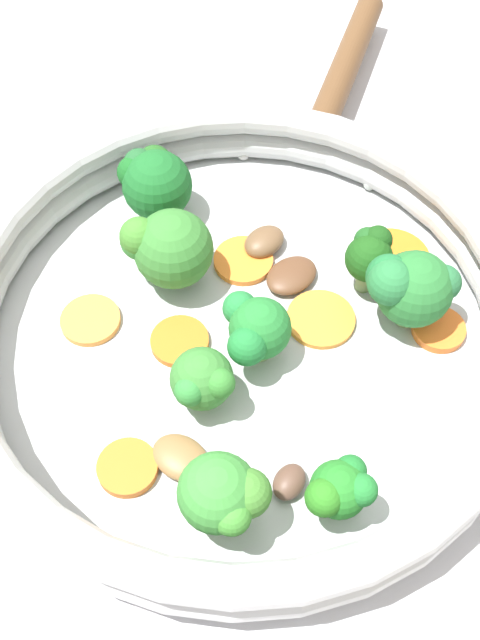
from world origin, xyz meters
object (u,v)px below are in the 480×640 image
Objects in this scene: carrot_slice_5 at (321,319)px; mushroom_piece_3 at (291,275)px; mushroom_piece_1 at (264,242)px; mushroom_piece_2 at (181,458)px; carrot_slice_3 at (392,258)px; broccoli_floret_5 at (409,287)px; broccoli_floret_1 at (162,250)px; broccoli_floret_6 at (340,489)px; mushroom_piece_0 at (289,482)px; carrot_slice_0 at (128,468)px; carrot_slice_4 at (91,320)px; carrot_slice_6 at (439,329)px; broccoli_floret_3 at (154,181)px; broccoli_floret_4 at (370,255)px; carrot_slice_2 at (243,261)px; carrot_slice_1 at (180,341)px; broccoli_floret_0 at (224,495)px; broccoli_floret_7 at (202,380)px; broccoli_floret_2 at (252,333)px.

mushroom_piece_3 is at bearing 164.54° from carrot_slice_5.
mushroom_piece_2 is at bearing -61.34° from mushroom_piece_1.
carrot_slice_3 is 0.88× the size of broccoli_floret_5.
carrot_slice_3 is at bearing 93.30° from mushroom_piece_2.
mushroom_piece_2 is at bearing -36.76° from broccoli_floret_1.
broccoli_floret_6 reaches higher than mushroom_piece_0.
carrot_slice_0 is 0.21m from carrot_slice_3.
carrot_slice_6 is (0.15, 0.14, 0.00)m from carrot_slice_4.
broccoli_floret_4 is (0.13, 0.05, 0.00)m from broccoli_floret_3.
broccoli_floret_4 is at bearing 21.55° from broccoli_floret_3.
mushroom_piece_0 is at bearing -34.81° from carrot_slice_2.
carrot_slice_1 and carrot_slice_6 have the same top height.
broccoli_floret_5 is at bearing 78.24° from carrot_slice_0.
carrot_slice_1 is 0.70× the size of broccoli_floret_3.
broccoli_floret_0 is 1.30× the size of broccoli_floret_7.
carrot_slice_5 is at bearing -140.21° from carrot_slice_6.
broccoli_floret_2 reaches higher than broccoli_floret_7.
broccoli_floret_3 is (-0.05, 0.03, -0.00)m from broccoli_floret_1.
carrot_slice_0 is 0.99× the size of mushroom_piece_2.
mushroom_piece_2 reaches higher than carrot_slice_1.
broccoli_floret_5 reaches higher than carrot_slice_2.
carrot_slice_6 is 0.11m from broccoli_floret_2.
broccoli_floret_4 is 0.15m from broccoli_floret_6.
broccoli_floret_1 is at bearing 150.48° from broccoli_floret_0.
carrot_slice_6 is at bearing 44.38° from carrot_slice_4.
carrot_slice_3 is (0.05, 0.14, -0.00)m from carrot_slice_1.
broccoli_floret_0 is at bearing -47.09° from carrot_slice_2.
carrot_slice_1 is 0.87× the size of broccoli_floret_7.
carrot_slice_0 is 0.85× the size of broccoli_floret_6.
broccoli_floret_3 is (-0.18, 0.11, -0.00)m from broccoli_floret_0.
carrot_slice_1 is 0.80× the size of broccoli_floret_4.
carrot_slice_3 is 0.07m from carrot_slice_5.
carrot_slice_5 is 0.10m from broccoli_floret_1.
broccoli_floret_6 is 1.17× the size of mushroom_piece_2.
mushroom_piece_0 is 0.74× the size of mushroom_piece_1.
carrot_slice_5 is at bearing -15.46° from mushroom_piece_3.
broccoli_floret_5 is at bearing -156.16° from carrot_slice_6.
mushroom_piece_1 is at bearing 130.17° from broccoli_floret_2.
broccoli_floret_6 is at bearing -76.29° from carrot_slice_6.
mushroom_piece_3 is at bearing 121.72° from broccoli_floret_0.
carrot_slice_3 is 1.66× the size of mushroom_piece_1.
broccoli_floret_0 is at bearing -83.87° from broccoli_floret_5.
mushroom_piece_0 is (0.07, -0.00, -0.02)m from broccoli_floret_7.
carrot_slice_0 is 0.13m from broccoli_floret_1.
broccoli_floret_6 reaches higher than carrot_slice_4.
broccoli_floret_2 reaches higher than mushroom_piece_0.
broccoli_floret_5 is at bearing 21.49° from mushroom_piece_3.
broccoli_floret_0 reaches higher than carrot_slice_4.
broccoli_floret_3 reaches higher than carrot_slice_2.
broccoli_floret_5 reaches higher than carrot_slice_6.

